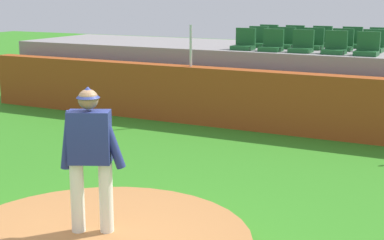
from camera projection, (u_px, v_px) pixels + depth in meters
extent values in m
cylinder|color=white|center=(77.00, 197.00, 6.66)|extent=(0.16, 0.16, 0.83)
cylinder|color=white|center=(106.00, 198.00, 6.65)|extent=(0.16, 0.16, 0.83)
cube|color=navy|center=(90.00, 137.00, 6.50)|extent=(0.53, 0.42, 0.60)
cylinder|color=navy|center=(68.00, 140.00, 6.52)|extent=(0.22, 0.18, 0.68)
cylinder|color=navy|center=(112.00, 140.00, 6.50)|extent=(0.32, 0.23, 0.67)
sphere|color=#8C6647|center=(88.00, 99.00, 6.41)|extent=(0.23, 0.23, 0.23)
cone|color=navy|center=(88.00, 92.00, 6.39)|extent=(0.35, 0.35, 0.13)
cube|color=#9B4319|center=(286.00, 103.00, 12.35)|extent=(15.98, 0.40, 1.31)
cylinder|color=silver|center=(191.00, 46.00, 13.12)|extent=(0.06, 0.06, 0.94)
cube|color=gray|center=(313.00, 82.00, 14.16)|extent=(15.85, 3.14, 1.64)
cube|color=#1B5327|center=(243.00, 48.00, 13.64)|extent=(0.48, 0.44, 0.10)
cube|color=#1B5327|center=(246.00, 36.00, 13.74)|extent=(0.48, 0.08, 0.40)
cube|color=#1B5327|center=(271.00, 49.00, 13.29)|extent=(0.48, 0.44, 0.10)
cube|color=#1B5327|center=(274.00, 38.00, 13.39)|extent=(0.48, 0.08, 0.40)
cube|color=#1B5327|center=(301.00, 50.00, 13.02)|extent=(0.48, 0.44, 0.10)
cube|color=#1B5327|center=(303.00, 38.00, 13.12)|extent=(0.48, 0.08, 0.40)
cube|color=#1B5327|center=(334.00, 52.00, 12.68)|extent=(0.48, 0.44, 0.10)
cube|color=#1B5327|center=(336.00, 40.00, 12.79)|extent=(0.48, 0.08, 0.40)
cube|color=#1B5327|center=(366.00, 53.00, 12.35)|extent=(0.48, 0.44, 0.10)
cube|color=#1B5327|center=(369.00, 41.00, 12.45)|extent=(0.48, 0.08, 0.40)
cube|color=#1B5327|center=(256.00, 45.00, 14.36)|extent=(0.48, 0.44, 0.10)
cube|color=#1B5327|center=(259.00, 34.00, 14.47)|extent=(0.48, 0.08, 0.40)
cube|color=#1B5327|center=(283.00, 46.00, 14.01)|extent=(0.48, 0.44, 0.10)
cube|color=#1B5327|center=(286.00, 35.00, 14.11)|extent=(0.48, 0.08, 0.40)
cube|color=#1B5327|center=(311.00, 47.00, 13.72)|extent=(0.48, 0.44, 0.10)
cube|color=#1B5327|center=(314.00, 36.00, 13.82)|extent=(0.48, 0.08, 0.40)
cube|color=#1B5327|center=(341.00, 48.00, 13.44)|extent=(0.48, 0.44, 0.10)
cube|color=#1B5327|center=(343.00, 37.00, 13.54)|extent=(0.48, 0.08, 0.40)
cube|color=#1B5327|center=(372.00, 50.00, 13.10)|extent=(0.48, 0.44, 0.10)
cube|color=#1B5327|center=(374.00, 38.00, 13.20)|extent=(0.48, 0.08, 0.40)
cube|color=#1B5327|center=(266.00, 42.00, 15.08)|extent=(0.48, 0.44, 0.10)
cube|color=#1B5327|center=(269.00, 32.00, 15.18)|extent=(0.48, 0.08, 0.40)
cube|color=#1B5327|center=(293.00, 43.00, 14.77)|extent=(0.48, 0.44, 0.10)
cube|color=#1B5327|center=(295.00, 33.00, 14.87)|extent=(0.48, 0.08, 0.40)
cube|color=#1B5327|center=(320.00, 45.00, 14.47)|extent=(0.48, 0.44, 0.10)
cube|color=#1B5327|center=(323.00, 34.00, 14.58)|extent=(0.48, 0.08, 0.40)
cube|color=#1B5327|center=(350.00, 46.00, 14.14)|extent=(0.48, 0.44, 0.10)
cube|color=#1B5327|center=(352.00, 35.00, 14.25)|extent=(0.48, 0.08, 0.40)
cube|color=#1B5327|center=(378.00, 47.00, 13.83)|extent=(0.48, 0.44, 0.10)
cube|color=#1B5327|center=(380.00, 36.00, 13.93)|extent=(0.48, 0.08, 0.40)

